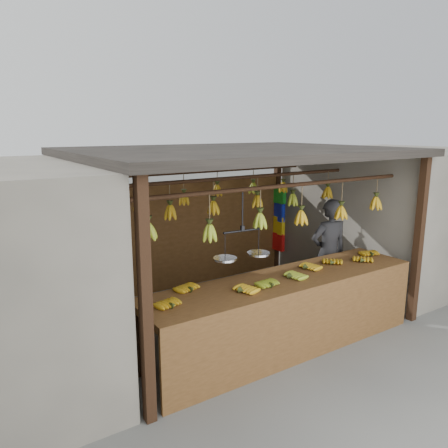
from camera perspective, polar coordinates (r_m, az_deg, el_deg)
ground at (r=6.50m, az=1.48°, el=-11.75°), size 80.00×80.00×0.00m
stall at (r=6.24m, az=-0.14°, el=6.08°), size 4.30×3.30×2.40m
neighbor_right at (r=8.65m, az=21.56°, el=1.48°), size 3.00×3.00×2.30m
counter at (r=5.31m, az=8.81°, el=-9.25°), size 3.68×0.84×0.96m
hanging_bananas at (r=6.02m, az=1.55°, el=2.51°), size 3.62×2.22×0.39m
balance_scale at (r=4.96m, az=2.39°, el=-3.73°), size 0.70×0.30×0.78m
vendor at (r=6.74m, az=13.50°, el=-3.74°), size 0.67×0.50×1.65m
bag_bundles at (r=8.36m, az=7.21°, el=0.72°), size 0.08×0.26×1.26m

